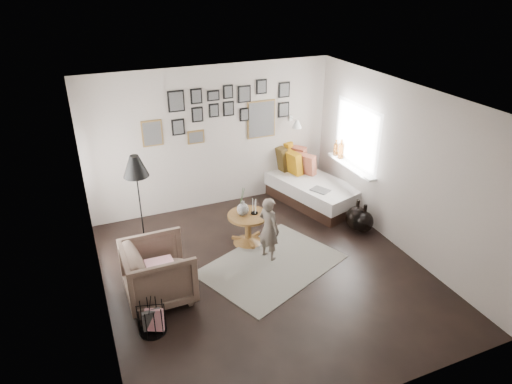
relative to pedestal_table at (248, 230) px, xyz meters
name	(u,v)px	position (x,y,z in m)	size (l,w,h in m)	color
ground	(266,273)	(-0.07, -0.88, -0.24)	(4.80, 4.80, 0.00)	black
wall_back	(212,139)	(-0.07, 1.52, 1.06)	(4.50, 4.50, 0.00)	#AEA298
wall_front	(374,303)	(-0.07, -3.28, 1.06)	(4.50, 4.50, 0.00)	#AEA298
wall_left	(93,228)	(-2.32, -0.88, 1.06)	(4.80, 4.80, 0.00)	#AEA298
wall_right	(402,169)	(2.18, -0.88, 1.06)	(4.80, 4.80, 0.00)	#AEA298
ceiling	(268,100)	(-0.07, -0.88, 2.36)	(4.80, 4.80, 0.00)	white
door_left	(89,203)	(-2.31, 0.32, 0.81)	(0.00, 2.14, 2.14)	white
window_right	(347,161)	(2.10, 0.46, 0.69)	(0.15, 1.32, 1.30)	white
gallery_wall	(227,113)	(0.22, 1.50, 1.50)	(2.74, 0.03, 1.08)	brown
wall_sconce	(297,124)	(1.48, 1.25, 1.22)	(0.18, 0.36, 0.16)	white
rug	(272,265)	(0.09, -0.73, -0.23)	(2.01, 1.41, 0.01)	#B5B19F
pedestal_table	(248,230)	(0.00, 0.00, 0.00)	(0.66, 0.66, 0.52)	brown
vase	(243,207)	(-0.08, 0.02, 0.42)	(0.19, 0.19, 0.47)	black
candles	(254,207)	(0.11, 0.00, 0.40)	(0.11, 0.11, 0.24)	black
daybed	(305,183)	(1.60, 1.04, 0.08)	(1.44, 2.25, 1.03)	black
magazine_on_daybed	(320,190)	(1.55, 0.38, 0.24)	(0.23, 0.32, 0.02)	black
armchair	(159,272)	(-1.61, -0.80, 0.17)	(0.87, 0.89, 0.81)	brown
armchair_cushion	(160,265)	(-1.58, -0.75, 0.24)	(0.37, 0.37, 0.09)	silver
floor_lamp	(136,170)	(-1.60, 0.43, 1.16)	(0.38, 0.38, 1.62)	black
magazine_basket	(152,318)	(-1.85, -1.43, -0.04)	(0.40, 0.40, 0.41)	black
demijohn_large	(356,218)	(1.86, -0.33, -0.02)	(0.37, 0.37, 0.56)	black
demijohn_small	(364,222)	(1.93, -0.45, -0.05)	(0.33, 0.33, 0.51)	black
child	(269,229)	(0.13, -0.52, 0.28)	(0.38, 0.25, 1.04)	#5F544B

